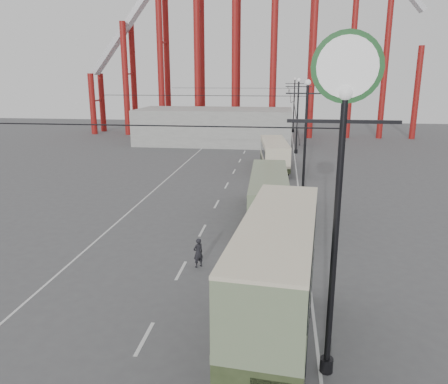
# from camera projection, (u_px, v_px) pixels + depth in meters

# --- Properties ---
(ground) EXTENTS (160.00, 160.00, 0.00)m
(ground) POSITION_uv_depth(u_px,v_px,m) (183.00, 313.00, 18.19)
(ground) COLOR #4E4E50
(ground) RESTS_ON ground
(road_markings) EXTENTS (12.52, 120.00, 0.01)m
(road_markings) POSITION_uv_depth(u_px,v_px,m) (225.00, 192.00, 37.16)
(road_markings) COLOR silver
(road_markings) RESTS_ON ground
(lamp_post_near) EXTENTS (3.20, 0.44, 10.80)m
(lamp_post_near) POSITION_uv_depth(u_px,v_px,m) (342.00, 137.00, 12.57)
(lamp_post_near) COLOR black
(lamp_post_near) RESTS_ON ground
(lamp_post_mid) EXTENTS (3.20, 0.44, 9.32)m
(lamp_post_mid) POSITION_uv_depth(u_px,v_px,m) (305.00, 142.00, 33.50)
(lamp_post_mid) COLOR black
(lamp_post_mid) RESTS_ON ground
(lamp_post_far) EXTENTS (3.20, 0.44, 9.32)m
(lamp_post_far) POSITION_uv_depth(u_px,v_px,m) (297.00, 116.00, 54.56)
(lamp_post_far) COLOR black
(lamp_post_far) RESTS_ON ground
(lamp_post_distant) EXTENTS (3.20, 0.44, 9.32)m
(lamp_post_distant) POSITION_uv_depth(u_px,v_px,m) (294.00, 105.00, 75.63)
(lamp_post_distant) COLOR black
(lamp_post_distant) RESTS_ON ground
(fairground_shed) EXTENTS (22.00, 10.00, 5.00)m
(fairground_shed) POSITION_uv_depth(u_px,v_px,m) (215.00, 126.00, 63.33)
(fairground_shed) COLOR gray
(fairground_shed) RESTS_ON ground
(double_decker_bus) EXTENTS (3.16, 9.45, 4.98)m
(double_decker_bus) POSITION_uv_depth(u_px,v_px,m) (277.00, 280.00, 14.98)
(double_decker_bus) COLOR #2F3C20
(double_decker_bus) RESTS_ON ground
(single_decker_green) EXTENTS (2.86, 10.99, 3.08)m
(single_decker_green) POSITION_uv_depth(u_px,v_px,m) (269.00, 194.00, 29.96)
(single_decker_green) COLOR gray
(single_decker_green) RESTS_ON ground
(single_decker_cream) EXTENTS (3.41, 9.88, 3.01)m
(single_decker_cream) POSITION_uv_depth(u_px,v_px,m) (274.00, 153.00, 45.90)
(single_decker_cream) COLOR beige
(single_decker_cream) RESTS_ON ground
(pedestrian) EXTENTS (0.67, 0.67, 1.56)m
(pedestrian) POSITION_uv_depth(u_px,v_px,m) (198.00, 253.00, 22.38)
(pedestrian) COLOR black
(pedestrian) RESTS_ON ground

